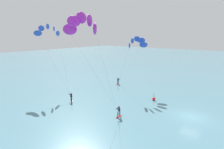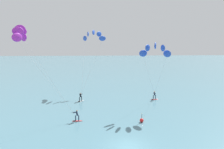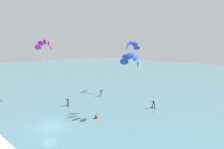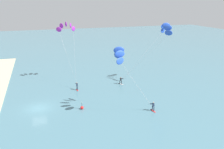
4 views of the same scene
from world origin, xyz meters
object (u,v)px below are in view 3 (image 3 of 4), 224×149
Objects in this scene: kitesurfer_nearshore at (132,61)px; kitesurfer_far_out at (46,47)px; kitesurfer_mid_water at (130,47)px; marker_buoy at (96,117)px.

kitesurfer_nearshore is 19.85m from kitesurfer_far_out.
kitesurfer_mid_water reaches higher than marker_buoy.
kitesurfer_far_out is at bearing -113.23° from kitesurfer_mid_water.
kitesurfer_far_out is 19.62m from marker_buoy.
kitesurfer_nearshore is 17.41m from kitesurfer_mid_water.
kitesurfer_far_out reaches higher than kitesurfer_mid_water.
kitesurfer_nearshore is 11.36m from marker_buoy.
marker_buoy is (-3.01, -5.87, -9.25)m from kitesurfer_nearshore.
kitesurfer_nearshore is 8.07× the size of marker_buoy.
kitesurfer_far_out is (-8.32, -19.38, 0.05)m from kitesurfer_mid_water.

